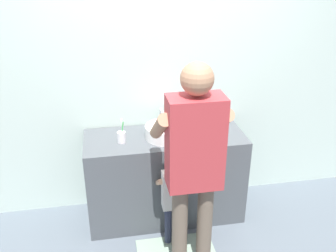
{
  "coord_description": "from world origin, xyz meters",
  "views": [
    {
      "loc": [
        -0.49,
        -2.58,
        2.27
      ],
      "look_at": [
        0.0,
        0.15,
        0.99
      ],
      "focal_mm": 40.24,
      "sensor_mm": 36.0,
      "label": 1
    }
  ],
  "objects_px": {
    "soap_bottle": "(206,127)",
    "adult_parent": "(194,155)",
    "child_toddler": "(174,194)",
    "toothbrush_cup": "(121,137)"
  },
  "relations": [
    {
      "from": "toothbrush_cup",
      "to": "soap_bottle",
      "type": "relative_size",
      "value": 1.25
    },
    {
      "from": "soap_bottle",
      "to": "adult_parent",
      "type": "relative_size",
      "value": 0.1
    },
    {
      "from": "soap_bottle",
      "to": "adult_parent",
      "type": "height_order",
      "value": "adult_parent"
    },
    {
      "from": "soap_bottle",
      "to": "child_toddler",
      "type": "distance_m",
      "value": 0.66
    },
    {
      "from": "child_toddler",
      "to": "adult_parent",
      "type": "relative_size",
      "value": 0.5
    },
    {
      "from": "soap_bottle",
      "to": "toothbrush_cup",
      "type": "bearing_deg",
      "value": -178.3
    },
    {
      "from": "soap_bottle",
      "to": "adult_parent",
      "type": "distance_m",
      "value": 0.72
    },
    {
      "from": "child_toddler",
      "to": "adult_parent",
      "type": "xyz_separation_m",
      "value": [
        0.09,
        -0.27,
        0.51
      ]
    },
    {
      "from": "soap_bottle",
      "to": "child_toddler",
      "type": "relative_size",
      "value": 0.2
    },
    {
      "from": "toothbrush_cup",
      "to": "child_toddler",
      "type": "relative_size",
      "value": 0.25
    }
  ]
}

